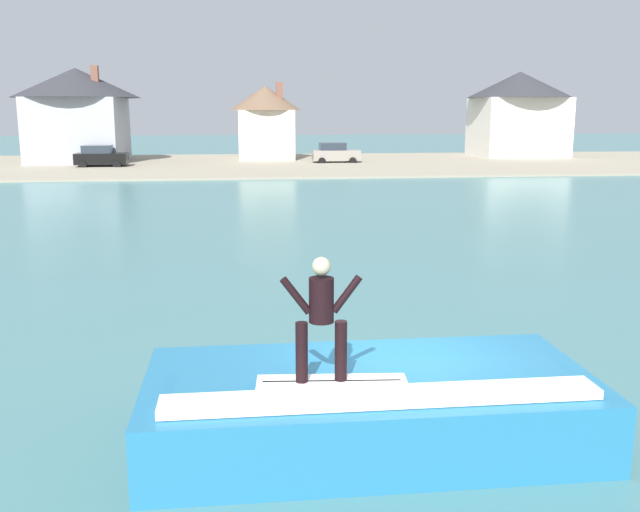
% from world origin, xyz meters
% --- Properties ---
extents(ground_plane, '(260.00, 260.00, 0.00)m').
position_xyz_m(ground_plane, '(0.00, 0.00, 0.00)').
color(ground_plane, '#407376').
extents(wave_crest, '(6.25, 3.01, 1.12)m').
position_xyz_m(wave_crest, '(-0.62, -0.74, 0.53)').
color(wave_crest, '#236B96').
rests_on(wave_crest, ground_plane).
extents(surfboard, '(1.99, 0.65, 0.06)m').
position_xyz_m(surfboard, '(-1.23, -1.35, 1.15)').
color(surfboard, white).
rests_on(surfboard, wave_crest).
extents(surfer, '(1.05, 0.32, 1.65)m').
position_xyz_m(surfer, '(-1.37, -1.34, 2.10)').
color(surfer, black).
rests_on(surfer, surfboard).
extents(shoreline_bank, '(120.00, 26.74, 0.16)m').
position_xyz_m(shoreline_bank, '(0.00, 52.02, 0.08)').
color(shoreline_bank, gray).
rests_on(shoreline_bank, ground_plane).
extents(car_near_shore, '(4.13, 2.24, 1.86)m').
position_xyz_m(car_near_shore, '(-13.42, 50.02, 0.95)').
color(car_near_shore, black).
rests_on(car_near_shore, ground_plane).
extents(car_far_shore, '(4.14, 2.03, 1.86)m').
position_xyz_m(car_far_shore, '(6.20, 52.31, 0.94)').
color(car_far_shore, gray).
rests_on(car_far_shore, ground_plane).
extents(house_with_chimney, '(10.98, 10.98, 8.39)m').
position_xyz_m(house_with_chimney, '(-16.18, 55.60, 4.68)').
color(house_with_chimney, '#9EA3AD').
rests_on(house_with_chimney, ground_plane).
extents(house_gabled_white, '(10.24, 10.24, 8.36)m').
position_xyz_m(house_gabled_white, '(25.46, 59.09, 4.70)').
color(house_gabled_white, silver).
rests_on(house_gabled_white, ground_plane).
extents(house_small_cottage, '(6.60, 6.60, 7.16)m').
position_xyz_m(house_small_cottage, '(0.35, 57.28, 3.82)').
color(house_small_cottage, beige).
rests_on(house_small_cottage, ground_plane).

